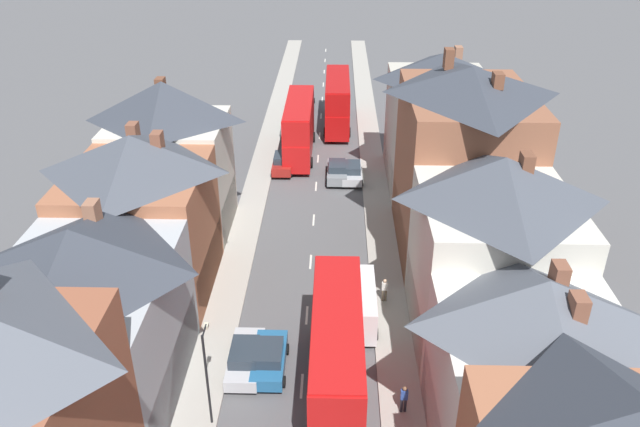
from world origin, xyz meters
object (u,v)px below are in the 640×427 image
(car_parked_right_a, at_px, (245,357))
(street_lamp, at_px, (207,372))
(delivery_van, at_px, (359,304))
(pedestrian_mid_left, at_px, (385,289))
(car_near_silver, at_px, (295,98))
(car_parked_left_a, at_px, (337,171))
(pedestrian_near_right, at_px, (404,398))
(double_decker_bus_far_approaching, at_px, (337,101))
(car_parked_left_b, at_px, (290,125))
(double_decker_bus_mid_street, at_px, (299,127))
(car_near_blue, at_px, (306,100))
(car_far_grey, at_px, (283,162))
(double_decker_bus_lead, at_px, (336,355))
(car_parked_right_b, at_px, (269,358))
(car_mid_white, at_px, (352,172))

(car_parked_right_a, bearing_deg, street_lamp, -106.89)
(delivery_van, distance_m, pedestrian_mid_left, 2.60)
(car_near_silver, relative_size, street_lamp, 0.82)
(car_parked_left_a, bearing_deg, pedestrian_near_right, -83.00)
(delivery_van, relative_size, pedestrian_near_right, 3.23)
(double_decker_bus_far_approaching, distance_m, car_parked_left_b, 5.60)
(double_decker_bus_mid_street, distance_m, car_near_blue, 14.30)
(car_far_grey, height_order, delivery_van, delivery_van)
(double_decker_bus_far_approaching, distance_m, delivery_van, 33.32)
(car_near_blue, height_order, street_lamp, street_lamp)
(double_decker_bus_lead, distance_m, car_near_blue, 46.07)
(car_near_blue, height_order, delivery_van, delivery_van)
(car_parked_right_a, height_order, delivery_van, delivery_van)
(car_parked_left_b, bearing_deg, pedestrian_mid_left, -74.99)
(car_parked_right_a, bearing_deg, double_decker_bus_mid_street, 87.51)
(car_far_grey, height_order, car_parked_right_b, car_far_grey)
(car_far_grey, relative_size, street_lamp, 0.77)
(double_decker_bus_lead, height_order, delivery_van, double_decker_bus_lead)
(delivery_van, bearing_deg, car_mid_white, 90.00)
(pedestrian_near_right, bearing_deg, street_lamp, -175.16)
(double_decker_bus_mid_street, xyz_separation_m, car_parked_right_a, (-1.29, -29.74, -2.01))
(double_decker_bus_lead, distance_m, delivery_van, 6.51)
(double_decker_bus_lead, height_order, car_near_silver, double_decker_bus_lead)
(car_near_blue, relative_size, car_mid_white, 0.97)
(double_decker_bus_far_approaching, distance_m, car_near_blue, 7.62)
(car_parked_left_b, distance_m, pedestrian_mid_left, 30.43)
(double_decker_bus_lead, bearing_deg, double_decker_bus_mid_street, 96.47)
(car_parked_left_b, xyz_separation_m, pedestrian_mid_left, (7.88, -29.39, 0.18))
(delivery_van, bearing_deg, car_far_grey, 105.98)
(car_parked_left_b, distance_m, delivery_van, 31.96)
(car_near_blue, distance_m, car_parked_left_a, 20.09)
(street_lamp, bearing_deg, car_mid_white, 75.26)
(car_parked_left_b, distance_m, street_lamp, 39.46)
(street_lamp, bearing_deg, car_near_blue, 87.06)
(double_decker_bus_mid_street, bearing_deg, car_near_silver, 95.05)
(car_parked_right_a, relative_size, street_lamp, 0.81)
(car_far_grey, height_order, pedestrian_near_right, pedestrian_near_right)
(car_far_grey, bearing_deg, car_parked_left_b, 90.00)
(car_near_silver, distance_m, car_far_grey, 18.48)
(car_near_silver, relative_size, car_mid_white, 1.03)
(car_parked_left_a, xyz_separation_m, car_parked_right_b, (-3.60, -24.20, -0.03))
(car_parked_left_a, distance_m, car_parked_right_b, 24.46)
(car_far_grey, bearing_deg, double_decker_bus_far_approaching, 67.16)
(car_parked_right_a, distance_m, pedestrian_near_right, 8.76)
(car_near_blue, xyz_separation_m, car_parked_right_a, (-1.30, -43.91, -0.05))
(car_far_grey, xyz_separation_m, car_parked_right_b, (1.30, -25.93, -0.03))
(double_decker_bus_mid_street, bearing_deg, double_decker_bus_far_approaching, 65.07)
(car_parked_left_b, relative_size, car_parked_right_b, 1.00)
(car_near_blue, bearing_deg, car_near_silver, 161.36)
(double_decker_bus_far_approaching, relative_size, car_parked_right_b, 2.62)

